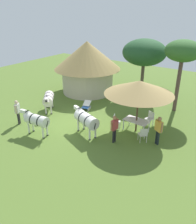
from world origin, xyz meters
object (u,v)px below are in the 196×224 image
(zebra_by_umbrella, at_px, (48,99))
(patio_chair_near_lawn, at_px, (116,121))
(guest_beside_umbrella, at_px, (114,127))
(shade_umbrella, at_px, (139,87))
(standing_watcher, at_px, (17,110))
(patio_chair_near_hut, at_px, (143,134))
(striped_lounge_chair, at_px, (86,106))
(thatched_hut, at_px, (87,64))
(guest_behind_table, at_px, (159,128))
(zebra_toward_hut, at_px, (36,120))
(acacia_tree_behind_hut, at_px, (183,52))
(patio_dining_table, at_px, (136,121))
(patio_chair_east_end, at_px, (150,118))
(zebra_nearest_camera, at_px, (86,119))
(acacia_tree_right_background, at_px, (144,52))

(zebra_by_umbrella, bearing_deg, patio_chair_near_lawn, 144.87)
(guest_beside_umbrella, bearing_deg, shade_umbrella, -6.93)
(guest_beside_umbrella, bearing_deg, standing_watcher, 111.51)
(patio_chair_near_hut, bearing_deg, striped_lounge_chair, 118.09)
(thatched_hut, relative_size, patio_chair_near_lawn, 6.36)
(patio_chair_near_lawn, relative_size, patio_chair_near_hut, 1.00)
(striped_lounge_chair, bearing_deg, guest_behind_table, 150.07)
(patio_chair_near_lawn, relative_size, guest_beside_umbrella, 0.55)
(patio_chair_near_lawn, height_order, zebra_toward_hut, zebra_toward_hut)
(standing_watcher, height_order, acacia_tree_behind_hut, acacia_tree_behind_hut)
(patio_dining_table, bearing_deg, acacia_tree_behind_hut, 77.92)
(patio_chair_east_end, bearing_deg, patio_dining_table, 90.00)
(thatched_hut, height_order, zebra_by_umbrella, thatched_hut)
(patio_dining_table, bearing_deg, zebra_nearest_camera, -138.44)
(patio_chair_east_end, height_order, zebra_toward_hut, zebra_toward_hut)
(standing_watcher, height_order, zebra_toward_hut, standing_watcher)
(standing_watcher, bearing_deg, thatched_hut, 147.18)
(zebra_nearest_camera, bearing_deg, patio_dining_table, -28.52)
(guest_beside_umbrella, xyz_separation_m, acacia_tree_behind_hut, (1.40, 6.30, 3.28))
(thatched_hut, xyz_separation_m, guest_beside_umbrella, (6.33, -5.89, -1.50))
(standing_watcher, bearing_deg, guest_behind_table, 75.38)
(shade_umbrella, height_order, acacia_tree_behind_hut, acacia_tree_behind_hut)
(shade_umbrella, xyz_separation_m, acacia_tree_right_background, (-2.50, 6.07, 0.80))
(striped_lounge_chair, relative_size, zebra_by_umbrella, 0.51)
(guest_beside_umbrella, bearing_deg, zebra_nearest_camera, 102.37)
(guest_behind_table, bearing_deg, patio_chair_near_hut, 52.32)
(patio_chair_near_lawn, height_order, acacia_tree_behind_hut, acacia_tree_behind_hut)
(guest_behind_table, distance_m, zebra_toward_hut, 7.00)
(patio_dining_table, bearing_deg, standing_watcher, -152.34)
(thatched_hut, xyz_separation_m, zebra_by_umbrella, (0.22, -4.99, -1.53))
(acacia_tree_right_background, bearing_deg, patio_chair_near_lawn, -78.82)
(acacia_tree_behind_hut, bearing_deg, standing_watcher, -133.87)
(standing_watcher, bearing_deg, shade_umbrella, 84.21)
(acacia_tree_right_background, bearing_deg, patio_dining_table, -67.63)
(patio_chair_near_hut, distance_m, acacia_tree_behind_hut, 6.55)
(standing_watcher, height_order, zebra_by_umbrella, standing_watcher)
(zebra_by_umbrella, xyz_separation_m, zebra_toward_hut, (1.90, -2.81, 0.01))
(patio_chair_east_end, bearing_deg, zebra_nearest_camera, 67.46)
(guest_behind_table, xyz_separation_m, acacia_tree_right_background, (-4.12, 6.74, 2.61))
(guest_behind_table, bearing_deg, zebra_toward_hut, 58.98)
(shade_umbrella, distance_m, zebra_toward_hut, 6.27)
(patio_chair_east_end, height_order, zebra_nearest_camera, zebra_nearest_camera)
(patio_dining_table, height_order, guest_beside_umbrella, guest_beside_umbrella)
(patio_dining_table, height_order, acacia_tree_behind_hut, acacia_tree_behind_hut)
(patio_chair_east_end, distance_m, standing_watcher, 8.52)
(thatched_hut, bearing_deg, guest_beside_umbrella, -42.95)
(zebra_by_umbrella, bearing_deg, zebra_nearest_camera, 124.87)
(zebra_nearest_camera, bearing_deg, patio_chair_near_hut, -50.93)
(zebra_by_umbrella, bearing_deg, patio_chair_near_hut, 139.35)
(striped_lounge_chair, distance_m, zebra_by_umbrella, 2.82)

